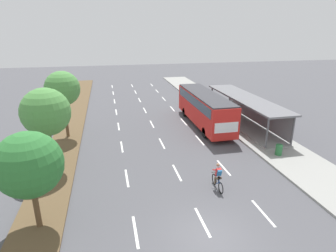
# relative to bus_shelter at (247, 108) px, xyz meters

# --- Properties ---
(ground_plane) EXTENTS (140.00, 140.00, 0.00)m
(ground_plane) POSITION_rel_bus_shelter_xyz_m (-9.53, -15.02, -1.86)
(ground_plane) COLOR #4C4C51
(median_strip) EXTENTS (2.60, 52.00, 0.12)m
(median_strip) POSITION_rel_bus_shelter_xyz_m (-17.83, 4.98, -1.80)
(median_strip) COLOR brown
(median_strip) RESTS_ON ground
(sidewalk_right) EXTENTS (4.50, 52.00, 0.15)m
(sidewalk_right) POSITION_rel_bus_shelter_xyz_m (-0.28, 4.98, -1.79)
(sidewalk_right) COLOR gray
(sidewalk_right) RESTS_ON ground
(lane_divider_left) EXTENTS (0.14, 46.02, 0.01)m
(lane_divider_left) POSITION_rel_bus_shelter_xyz_m (-13.03, 2.49, -1.86)
(lane_divider_left) COLOR white
(lane_divider_left) RESTS_ON ground
(lane_divider_center) EXTENTS (0.14, 46.02, 0.01)m
(lane_divider_center) POSITION_rel_bus_shelter_xyz_m (-9.53, 2.49, -1.86)
(lane_divider_center) COLOR white
(lane_divider_center) RESTS_ON ground
(lane_divider_right) EXTENTS (0.14, 46.02, 0.01)m
(lane_divider_right) POSITION_rel_bus_shelter_xyz_m (-6.03, 2.49, -1.86)
(lane_divider_right) COLOR white
(lane_divider_right) RESTS_ON ground
(bus_shelter) EXTENTS (2.90, 13.48, 2.86)m
(bus_shelter) POSITION_rel_bus_shelter_xyz_m (0.00, 0.00, 0.00)
(bus_shelter) COLOR gray
(bus_shelter) RESTS_ON sidewalk_right
(bus) EXTENTS (2.54, 11.29, 3.37)m
(bus) POSITION_rel_bus_shelter_xyz_m (-4.28, 1.01, 0.20)
(bus) COLOR red
(bus) RESTS_ON ground
(cyclist) EXTENTS (0.46, 1.82, 1.71)m
(cyclist) POSITION_rel_bus_shelter_xyz_m (-7.56, -10.98, -1.07)
(cyclist) COLOR black
(cyclist) RESTS_ON ground
(median_tree_nearest) EXTENTS (3.18, 3.18, 5.02)m
(median_tree_nearest) POSITION_rel_bus_shelter_xyz_m (-17.74, -12.51, 1.67)
(median_tree_nearest) COLOR brown
(median_tree_nearest) RESTS_ON median_strip
(median_tree_second) EXTENTS (3.26, 3.26, 5.81)m
(median_tree_second) POSITION_rel_bus_shelter_xyz_m (-18.03, -6.10, 2.42)
(median_tree_second) COLOR brown
(median_tree_second) RESTS_ON median_strip
(median_tree_third) EXTENTS (3.05, 3.05, 6.01)m
(median_tree_third) POSITION_rel_bus_shelter_xyz_m (-17.75, 0.31, 2.72)
(median_tree_third) COLOR brown
(median_tree_third) RESTS_ON median_strip
(trash_bin) EXTENTS (0.52, 0.52, 0.85)m
(trash_bin) POSITION_rel_bus_shelter_xyz_m (-1.08, -7.56, -1.29)
(trash_bin) COLOR #286B38
(trash_bin) RESTS_ON sidewalk_right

